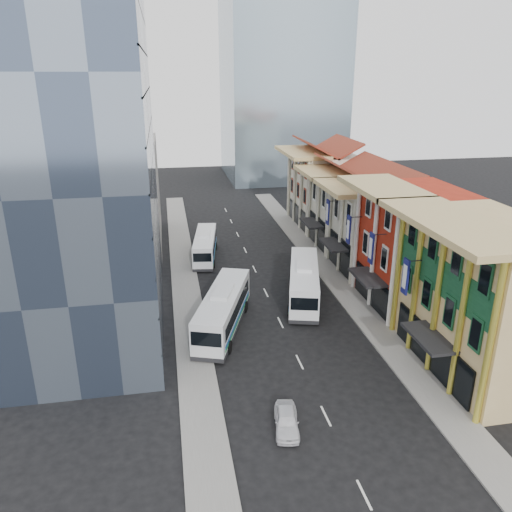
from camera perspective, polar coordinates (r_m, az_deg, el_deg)
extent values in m
plane|color=black|center=(36.03, 8.50, -18.60)|extent=(200.00, 200.00, 0.00)
cube|color=slate|center=(56.37, 9.65, -3.43)|extent=(3.00, 90.00, 0.15)
cube|color=slate|center=(53.28, -7.89, -4.78)|extent=(3.00, 90.00, 0.15)
cube|color=tan|center=(42.74, 24.85, -4.40)|extent=(8.00, 14.00, 12.00)
cube|color=#A22412|center=(52.18, 17.57, 0.90)|extent=(8.00, 10.00, 12.00)
cube|color=beige|center=(60.58, 13.41, 2.96)|extent=(8.00, 9.00, 10.00)
cube|color=beige|center=(68.57, 10.46, 5.19)|extent=(8.00, 9.00, 10.00)
cube|color=beige|center=(78.05, 7.80, 7.55)|extent=(8.00, 12.00, 11.00)
cube|color=#43526B|center=(46.47, -19.27, 9.91)|extent=(12.00, 26.00, 30.00)
cube|color=gray|center=(70.31, -15.18, 6.87)|extent=(10.00, 18.00, 14.00)
imported|color=silver|center=(35.06, 3.51, -18.24)|extent=(2.23, 4.14, 1.34)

